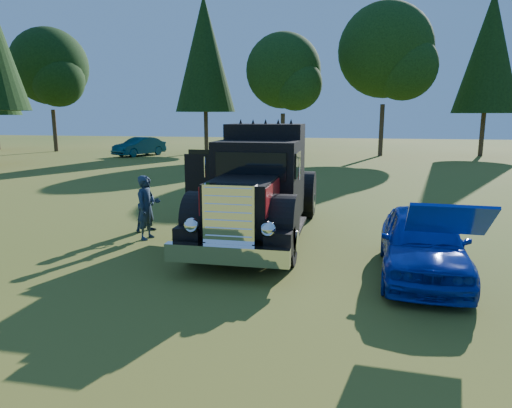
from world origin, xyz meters
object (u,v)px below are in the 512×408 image
object	(u,v)px
spectator_near	(146,207)
distant_teal_car	(139,147)
diamond_t_truck	(259,191)
hotrod_coupe	(423,242)
spectator_far	(148,204)

from	to	relation	value
spectator_near	distant_teal_car	distance (m)	26.62
diamond_t_truck	distant_teal_car	distance (m)	27.49
diamond_t_truck	distant_teal_car	size ratio (longest dim) A/B	1.57
spectator_near	distant_teal_car	size ratio (longest dim) A/B	0.37
hotrod_coupe	spectator_near	distance (m)	6.89
spectator_near	hotrod_coupe	bearing A→B (deg)	-94.70
hotrod_coupe	spectator_near	size ratio (longest dim) A/B	2.53
spectator_near	distant_teal_car	bearing A→B (deg)	34.15
diamond_t_truck	hotrod_coupe	bearing A→B (deg)	-29.50
diamond_t_truck	spectator_far	size ratio (longest dim) A/B	4.63
hotrod_coupe	spectator_near	xyz separation A→B (m)	(-6.72, 1.53, 0.15)
diamond_t_truck	spectator_near	xyz separation A→B (m)	(-2.90, -0.63, -0.43)
spectator_far	distant_teal_car	bearing A→B (deg)	66.18
spectator_far	distant_teal_car	size ratio (longest dim) A/B	0.34
hotrod_coupe	spectator_far	size ratio (longest dim) A/B	2.77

